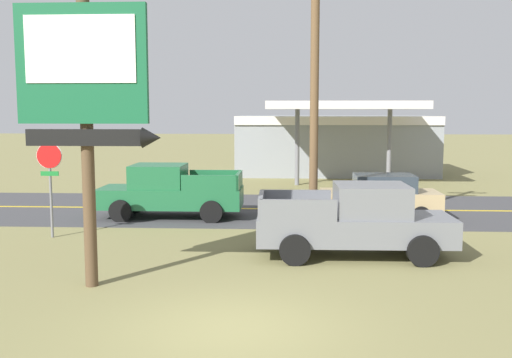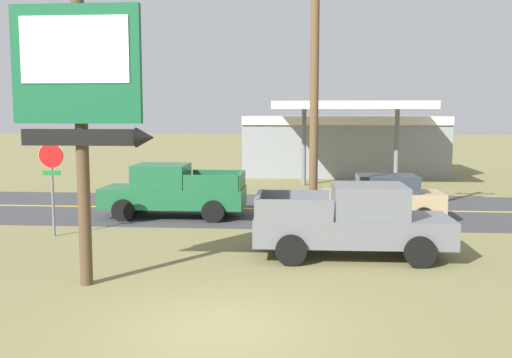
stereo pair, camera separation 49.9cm
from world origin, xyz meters
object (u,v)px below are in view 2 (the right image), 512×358
object	(u,v)px
pickup_green_on_road	(172,191)
car_tan_mid_lane	(383,197)
motel_sign	(81,91)
utility_pole	(315,69)
stop_sign	(52,172)
pickup_grey_parked_on_lawn	(354,222)
gas_station	(343,143)

from	to	relation	value
pickup_green_on_road	car_tan_mid_lane	distance (m)	7.69
motel_sign	utility_pole	world-z (taller)	utility_pole
utility_pole	pickup_green_on_road	world-z (taller)	utility_pole
motel_sign	car_tan_mid_lane	size ratio (longest dim) A/B	1.54
stop_sign	car_tan_mid_lane	xyz separation A→B (m)	(10.65, 3.60, -1.20)
utility_pole	pickup_green_on_road	distance (m)	7.36
utility_pole	car_tan_mid_lane	world-z (taller)	utility_pole
motel_sign	utility_pole	xyz separation A→B (m)	(5.12, 5.46, 0.84)
car_tan_mid_lane	utility_pole	bearing A→B (deg)	-128.74
pickup_grey_parked_on_lawn	car_tan_mid_lane	size ratio (longest dim) A/B	1.25
motel_sign	pickup_grey_parked_on_lawn	bearing A→B (deg)	27.23
utility_pole	car_tan_mid_lane	size ratio (longest dim) A/B	2.32
stop_sign	gas_station	xyz separation A→B (m)	(10.19, 19.10, -0.08)
stop_sign	car_tan_mid_lane	world-z (taller)	stop_sign
motel_sign	stop_sign	size ratio (longest dim) A/B	2.19
motel_sign	gas_station	size ratio (longest dim) A/B	0.54
stop_sign	utility_pole	distance (m)	8.68
pickup_grey_parked_on_lawn	motel_sign	bearing A→B (deg)	-152.77
motel_sign	pickup_green_on_road	distance (m)	9.29
pickup_grey_parked_on_lawn	pickup_green_on_road	size ratio (longest dim) A/B	1.01
utility_pole	pickup_grey_parked_on_lawn	world-z (taller)	utility_pole
stop_sign	pickup_green_on_road	bearing A→B (deg)	50.60
gas_station	car_tan_mid_lane	bearing A→B (deg)	-88.33
motel_sign	pickup_grey_parked_on_lawn	world-z (taller)	motel_sign
motel_sign	stop_sign	distance (m)	6.30
gas_station	motel_sign	bearing A→B (deg)	-106.66
stop_sign	motel_sign	bearing A→B (deg)	-59.61
pickup_green_on_road	motel_sign	bearing A→B (deg)	-89.96
pickup_grey_parked_on_lawn	pickup_green_on_road	xyz separation A→B (m)	(-6.19, 5.47, 0.00)
car_tan_mid_lane	gas_station	bearing A→B (deg)	91.67
pickup_green_on_road	car_tan_mid_lane	xyz separation A→B (m)	(7.69, 0.00, -0.13)
stop_sign	utility_pole	world-z (taller)	utility_pole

